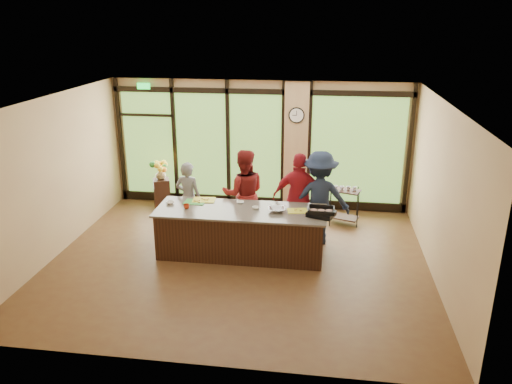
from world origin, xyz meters
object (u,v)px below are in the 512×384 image
(island_base, at_px, (241,233))
(roasting_pan, at_px, (321,214))
(cook_right, at_px, (319,198))
(flower_stand, at_px, (162,194))
(bar_cart, at_px, (344,201))
(cook_left, at_px, (189,198))

(island_base, bearing_deg, roasting_pan, -4.17)
(island_base, distance_m, cook_right, 1.72)
(cook_right, bearing_deg, flower_stand, -25.35)
(flower_stand, xyz_separation_m, bar_cart, (4.26, -0.37, 0.16))
(roasting_pan, bearing_deg, cook_right, 113.56)
(cook_right, bearing_deg, roasting_pan, 88.26)
(cook_left, height_order, bar_cart, cook_left)
(island_base, height_order, cook_right, cook_right)
(roasting_pan, xyz_separation_m, bar_cart, (0.49, 1.89, -0.43))
(roasting_pan, bearing_deg, island_base, -163.87)
(cook_left, height_order, cook_right, cook_right)
(cook_left, bearing_deg, bar_cart, -152.17)
(roasting_pan, relative_size, bar_cart, 0.53)
(island_base, distance_m, flower_stand, 3.13)
(cook_left, distance_m, flower_stand, 1.72)
(island_base, xyz_separation_m, cook_right, (1.45, 0.77, 0.51))
(cook_left, distance_m, roasting_pan, 2.91)
(roasting_pan, relative_size, flower_stand, 0.64)
(island_base, xyz_separation_m, cook_left, (-1.24, 0.84, 0.34))
(cook_right, relative_size, roasting_pan, 4.06)
(island_base, distance_m, bar_cart, 2.67)
(cook_left, relative_size, flower_stand, 2.14)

